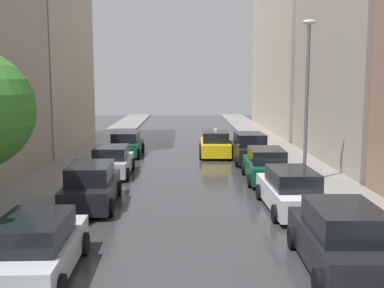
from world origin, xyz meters
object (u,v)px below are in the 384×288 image
at_px(parked_car_left_nearest, 36,248).
at_px(parked_car_right_second, 291,191).
at_px(parked_car_right_nearest, 342,240).
at_px(taxi_midroad, 215,144).
at_px(parked_car_right_third, 266,166).
at_px(parked_car_right_fourth, 249,149).
at_px(parked_car_left_second, 91,186).
at_px(parked_car_left_third, 112,162).
at_px(lamp_post_right, 307,91).
at_px(parked_car_left_fourth, 126,144).

distance_m(parked_car_left_nearest, parked_car_right_second, 9.75).
height_order(parked_car_right_nearest, taxi_midroad, taxi_midroad).
xyz_separation_m(parked_car_right_third, parked_car_right_fourth, (-0.10, 5.28, 0.07)).
bearing_deg(parked_car_left_nearest, parked_car_right_third, -35.85).
height_order(parked_car_left_second, parked_car_right_second, parked_car_left_second).
bearing_deg(parked_car_left_third, parked_car_right_fourth, -64.53).
relative_size(parked_car_left_nearest, lamp_post_right, 0.58).
height_order(parked_car_right_third, lamp_post_right, lamp_post_right).
distance_m(parked_car_right_third, lamp_post_right, 4.13).
bearing_deg(parked_car_right_second, parked_car_left_third, 47.95).
height_order(parked_car_left_second, parked_car_left_third, parked_car_left_second).
relative_size(parked_car_left_nearest, parked_car_right_third, 0.98).
bearing_deg(parked_car_right_second, parked_car_right_fourth, -0.34).
height_order(parked_car_left_fourth, taxi_midroad, taxi_midroad).
xyz_separation_m(parked_car_right_nearest, parked_car_right_fourth, (-0.17, 16.17, 0.01)).
bearing_deg(parked_car_right_nearest, parked_car_left_third, 33.95).
relative_size(parked_car_right_second, lamp_post_right, 0.64).
height_order(parked_car_left_fourth, parked_car_right_fourth, parked_car_right_fourth).
bearing_deg(parked_car_left_second, parked_car_left_fourth, -1.58).
xyz_separation_m(parked_car_right_third, taxi_midroad, (-1.98, 7.79, -0.00)).
distance_m(parked_car_left_fourth, parked_car_right_nearest, 20.53).
distance_m(parked_car_left_third, lamp_post_right, 10.42).
xyz_separation_m(parked_car_left_second, parked_car_right_third, (7.63, 4.49, -0.03)).
xyz_separation_m(parked_car_left_fourth, parked_car_right_nearest, (7.91, -18.94, 0.08)).
bearing_deg(taxi_midroad, parked_car_right_nearest, -172.30).
bearing_deg(parked_car_right_second, parked_car_left_nearest, 126.65).
xyz_separation_m(parked_car_left_fourth, lamp_post_right, (9.53, -8.83, 3.70)).
xyz_separation_m(parked_car_right_nearest, parked_car_right_third, (-0.08, 10.90, -0.05)).
bearing_deg(parked_car_right_nearest, parked_car_left_second, 51.97).
distance_m(parked_car_left_fourth, parked_car_right_fourth, 8.22).
bearing_deg(parked_car_right_third, parked_car_left_third, 80.42).
bearing_deg(parked_car_left_fourth, parked_car_left_second, -178.25).
height_order(parked_car_left_nearest, parked_car_right_second, parked_car_right_second).
relative_size(parked_car_left_third, parked_car_right_third, 0.94).
bearing_deg(taxi_midroad, parked_car_left_third, 138.70).
bearing_deg(parked_car_right_nearest, parked_car_left_nearest, 94.02).
xyz_separation_m(parked_car_right_third, lamp_post_right, (1.70, -0.79, 3.67)).
bearing_deg(parked_car_right_fourth, parked_car_left_nearest, 153.46).
bearing_deg(parked_car_left_nearest, parked_car_right_fourth, -26.14).
distance_m(parked_car_left_nearest, parked_car_right_third, 13.58).
height_order(parked_car_left_fourth, parked_car_right_second, parked_car_right_second).
relative_size(parked_car_right_second, taxi_midroad, 1.06).
xyz_separation_m(parked_car_left_nearest, taxi_midroad, (5.69, 19.00, 0.02)).
relative_size(parked_car_right_second, parked_car_right_fourth, 1.05).
bearing_deg(parked_car_left_third, parked_car_left_second, -179.36).
distance_m(parked_car_right_third, parked_car_right_fourth, 5.28).
height_order(parked_car_left_third, parked_car_right_third, parked_car_right_third).
bearing_deg(parked_car_left_third, lamp_post_right, -104.35).
relative_size(parked_car_left_nearest, parked_car_right_nearest, 0.94).
height_order(parked_car_right_nearest, parked_car_right_fourth, parked_car_right_fourth).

